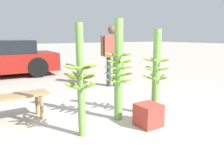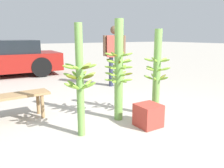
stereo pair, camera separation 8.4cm
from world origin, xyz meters
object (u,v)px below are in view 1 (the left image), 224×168
(banana_stalk_left, at_px, (81,80))
(banana_stalk_right, at_px, (156,73))
(vendor_person, at_px, (112,51))
(banana_stalk_center, at_px, (119,71))
(produce_crate, at_px, (148,115))

(banana_stalk_left, bearing_deg, banana_stalk_right, 0.95)
(banana_stalk_left, height_order, vendor_person, vendor_person)
(banana_stalk_left, relative_size, banana_stalk_center, 0.94)
(produce_crate, bearing_deg, banana_stalk_right, 34.45)
(vendor_person, bearing_deg, banana_stalk_right, -80.01)
(banana_stalk_left, distance_m, banana_stalk_right, 1.44)
(banana_stalk_left, xyz_separation_m, vendor_person, (2.10, 2.37, 0.19))
(banana_stalk_right, relative_size, vendor_person, 0.90)
(banana_stalk_left, xyz_separation_m, banana_stalk_right, (1.44, 0.02, -0.04))
(banana_stalk_center, distance_m, banana_stalk_right, 0.69)
(banana_stalk_center, distance_m, produce_crate, 0.85)
(produce_crate, bearing_deg, vendor_person, 67.55)
(banana_stalk_center, height_order, vendor_person, vendor_person)
(banana_stalk_left, relative_size, vendor_person, 0.94)
(vendor_person, xyz_separation_m, produce_crate, (-1.09, -2.64, -0.81))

